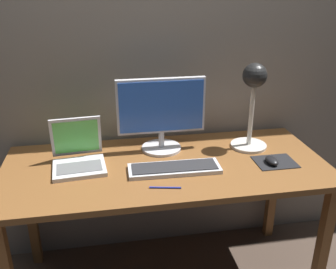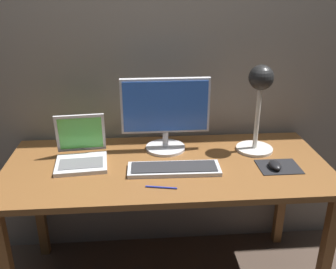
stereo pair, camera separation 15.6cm
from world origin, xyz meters
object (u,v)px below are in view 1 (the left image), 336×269
Objects in this scene: keyboard_main at (174,168)px; laptop at (78,153)px; mouse at (272,160)px; pen at (165,188)px; monitor at (161,112)px; desk_lamp at (253,93)px.

laptop is (-0.45, 0.15, 0.05)m from keyboard_main.
pen is at bearing -166.09° from mouse.
monitor reaches higher than mouse.
mouse is at bearing -27.51° from monitor.
pen is (0.38, -0.30, -0.06)m from laptop.
pen is (-0.05, -0.40, -0.21)m from monitor.
monitor is 0.61m from mouse.
mouse is (0.51, -0.27, -0.19)m from monitor.
monitor is 1.68× the size of laptop.
desk_lamp is at bearing 99.68° from mouse.
laptop is (-0.43, -0.10, -0.15)m from monitor.
mouse is 0.69× the size of pen.
laptop reaches higher than keyboard_main.
keyboard_main is at bearing -17.91° from laptop.
mouse is at bearing 13.91° from pen.
laptop is at bearing 141.85° from pen.
keyboard_main is at bearing -84.79° from monitor.
desk_lamp is at bearing 34.18° from pen.
pen is at bearing -145.82° from desk_lamp.
keyboard_main is 1.62× the size of laptop.
monitor is at bearing 95.21° from keyboard_main.
laptop reaches higher than pen.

